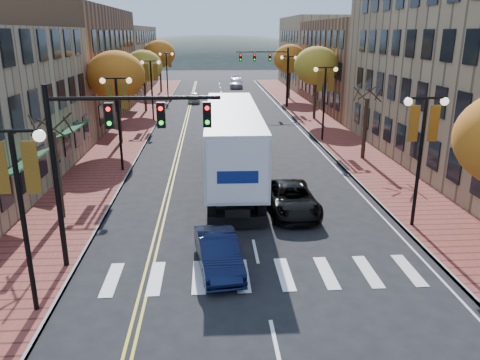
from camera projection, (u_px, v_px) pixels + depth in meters
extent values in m
plane|color=black|center=(267.00, 305.00, 15.62)|extent=(200.00, 200.00, 0.00)
cube|color=brown|center=(137.00, 124.00, 45.95)|extent=(4.00, 85.00, 0.15)
cube|color=brown|center=(317.00, 122.00, 47.06)|extent=(4.00, 85.00, 0.15)
cube|color=brown|center=(58.00, 65.00, 47.14)|extent=(12.00, 24.00, 11.00)
cube|color=#9E8966|center=(109.00, 59.00, 71.15)|extent=(12.00, 26.00, 9.50)
cube|color=brown|center=(381.00, 65.00, 55.20)|extent=(15.00, 24.00, 10.00)
cube|color=#9E8966|center=(333.00, 52.00, 75.97)|extent=(15.00, 20.00, 11.00)
cylinder|color=#382619|center=(58.00, 175.00, 21.99)|extent=(0.28, 0.28, 4.20)
cylinder|color=#382619|center=(119.00, 112.00, 37.10)|extent=(0.28, 0.28, 4.90)
ellipsoid|color=orange|center=(116.00, 76.00, 36.24)|extent=(4.48, 4.48, 3.81)
cylinder|color=#382619|center=(145.00, 90.00, 52.37)|extent=(0.28, 0.28, 4.55)
ellipsoid|color=gold|center=(143.00, 66.00, 51.57)|extent=(4.16, 4.16, 3.54)
cylinder|color=#382619|center=(160.00, 74.00, 69.42)|extent=(0.28, 0.28, 5.04)
ellipsoid|color=orange|center=(159.00, 54.00, 68.53)|extent=(4.61, 4.61, 3.92)
cylinder|color=#382619|center=(365.00, 129.00, 32.61)|extent=(0.28, 0.28, 4.20)
cylinder|color=#382619|center=(315.00, 94.00, 47.73)|extent=(0.28, 0.28, 4.90)
ellipsoid|color=gold|center=(316.00, 66.00, 46.86)|extent=(4.48, 4.48, 3.81)
cylinder|color=#382619|center=(289.00, 80.00, 62.96)|extent=(0.28, 0.28, 4.76)
ellipsoid|color=orange|center=(290.00, 59.00, 62.12)|extent=(4.35, 4.35, 3.70)
cylinder|color=black|center=(25.00, 228.00, 14.25)|extent=(0.16, 0.16, 6.00)
cylinder|color=black|center=(10.00, 131.00, 13.34)|extent=(1.60, 0.10, 0.10)
sphere|color=#FFF2CC|center=(39.00, 136.00, 13.43)|extent=(0.36, 0.36, 0.36)
cube|color=orange|center=(0.00, 168.00, 13.64)|extent=(0.45, 0.03, 1.60)
cube|color=orange|center=(31.00, 168.00, 13.70)|extent=(0.45, 0.03, 1.60)
cylinder|color=black|center=(119.00, 127.00, 29.46)|extent=(0.16, 0.16, 6.00)
cylinder|color=black|center=(116.00, 78.00, 28.56)|extent=(1.60, 0.10, 0.10)
sphere|color=#FFF2CC|center=(102.00, 81.00, 28.55)|extent=(0.36, 0.36, 0.36)
sphere|color=#FFF2CC|center=(129.00, 81.00, 28.65)|extent=(0.36, 0.36, 0.36)
cube|color=orange|center=(110.00, 96.00, 28.86)|extent=(0.45, 0.03, 1.60)
cube|color=orange|center=(124.00, 96.00, 28.92)|extent=(0.45, 0.03, 1.60)
cylinder|color=black|center=(152.00, 92.00, 46.58)|extent=(0.16, 0.16, 6.00)
cylinder|color=black|center=(150.00, 61.00, 45.68)|extent=(1.60, 0.10, 0.10)
sphere|color=#FFF2CC|center=(142.00, 62.00, 45.67)|extent=(0.36, 0.36, 0.36)
sphere|color=#FFF2CC|center=(159.00, 62.00, 45.77)|extent=(0.36, 0.36, 0.36)
cube|color=orange|center=(146.00, 72.00, 45.98)|extent=(0.45, 0.03, 1.60)
cube|color=orange|center=(156.00, 72.00, 46.04)|extent=(0.45, 0.03, 1.60)
cylinder|color=black|center=(167.00, 76.00, 63.70)|extent=(0.16, 0.16, 6.00)
cylinder|color=black|center=(166.00, 53.00, 62.80)|extent=(1.60, 0.10, 0.10)
sphere|color=#FFF2CC|center=(160.00, 54.00, 62.79)|extent=(0.36, 0.36, 0.36)
sphere|color=#FFF2CC|center=(172.00, 54.00, 62.89)|extent=(0.36, 0.36, 0.36)
cube|color=orange|center=(163.00, 61.00, 63.10)|extent=(0.45, 0.03, 1.60)
cube|color=orange|center=(170.00, 61.00, 63.16)|extent=(0.45, 0.03, 1.60)
cylinder|color=black|center=(419.00, 165.00, 20.88)|extent=(0.16, 0.16, 6.00)
cylinder|color=black|center=(427.00, 98.00, 19.97)|extent=(1.60, 0.10, 0.10)
sphere|color=#FFF2CC|center=(408.00, 102.00, 19.97)|extent=(0.36, 0.36, 0.36)
sphere|color=#FFF2CC|center=(445.00, 101.00, 20.07)|extent=(0.36, 0.36, 0.36)
cube|color=orange|center=(414.00, 124.00, 20.28)|extent=(0.45, 0.03, 1.60)
cube|color=orange|center=(434.00, 123.00, 20.33)|extent=(0.45, 0.03, 1.60)
cylinder|color=black|center=(324.00, 105.00, 38.00)|extent=(0.16, 0.16, 6.00)
cylinder|color=black|center=(326.00, 67.00, 37.09)|extent=(1.60, 0.10, 0.10)
sphere|color=#FFF2CC|center=(316.00, 69.00, 37.09)|extent=(0.36, 0.36, 0.36)
sphere|color=#FFF2CC|center=(336.00, 69.00, 37.19)|extent=(0.36, 0.36, 0.36)
cube|color=orange|center=(320.00, 82.00, 37.40)|extent=(0.45, 0.03, 1.60)
cube|color=orange|center=(331.00, 81.00, 37.45)|extent=(0.45, 0.03, 1.60)
cylinder|color=black|center=(288.00, 82.00, 55.12)|extent=(0.16, 0.16, 6.00)
cylinder|color=black|center=(289.00, 56.00, 54.21)|extent=(1.60, 0.10, 0.10)
sphere|color=#FFF2CC|center=(282.00, 58.00, 54.21)|extent=(0.36, 0.36, 0.36)
sphere|color=#FFF2CC|center=(296.00, 58.00, 54.31)|extent=(0.36, 0.36, 0.36)
cube|color=orange|center=(285.00, 66.00, 54.52)|extent=(0.45, 0.03, 1.60)
cube|color=orange|center=(292.00, 66.00, 54.57)|extent=(0.45, 0.03, 1.60)
cylinder|color=black|center=(56.00, 182.00, 16.96)|extent=(0.20, 0.20, 7.00)
cylinder|color=black|center=(134.00, 98.00, 16.23)|extent=(6.00, 0.14, 0.14)
cube|color=black|center=(109.00, 116.00, 16.36)|extent=(0.30, 0.25, 0.90)
sphere|color=#FF0C0C|center=(108.00, 109.00, 16.15)|extent=(0.16, 0.16, 0.16)
cube|color=black|center=(161.00, 115.00, 16.47)|extent=(0.30, 0.25, 0.90)
sphere|color=#FF0C0C|center=(160.00, 109.00, 16.26)|extent=(0.16, 0.16, 0.16)
cube|color=black|center=(207.00, 115.00, 16.57)|extent=(0.30, 0.25, 0.90)
sphere|color=#FF0C0C|center=(207.00, 108.00, 16.36)|extent=(0.16, 0.16, 0.16)
cylinder|color=black|center=(287.00, 78.00, 54.96)|extent=(0.20, 0.20, 7.00)
cylinder|color=black|center=(262.00, 52.00, 53.87)|extent=(6.00, 0.14, 0.14)
cube|color=black|center=(270.00, 57.00, 54.11)|extent=(0.30, 0.25, 0.90)
sphere|color=#FF0C0C|center=(270.00, 55.00, 53.90)|extent=(0.16, 0.16, 0.16)
cube|color=black|center=(254.00, 57.00, 54.00)|extent=(0.30, 0.25, 0.90)
sphere|color=#FF0C0C|center=(255.00, 55.00, 53.79)|extent=(0.16, 0.16, 0.16)
cube|color=black|center=(240.00, 57.00, 53.90)|extent=(0.30, 0.25, 0.90)
sphere|color=#FF0C0C|center=(241.00, 55.00, 53.69)|extent=(0.16, 0.16, 0.16)
cube|color=black|center=(233.00, 168.00, 27.77)|extent=(1.39, 14.65, 0.39)
cube|color=silver|center=(232.00, 136.00, 27.18)|extent=(3.19, 14.68, 3.15)
cube|color=black|center=(229.00, 125.00, 36.07)|extent=(2.87, 3.43, 2.81)
cylinder|color=black|center=(212.00, 211.00, 22.27)|extent=(0.41, 1.13, 1.13)
cylinder|color=black|center=(261.00, 210.00, 22.37)|extent=(0.41, 1.13, 1.13)
cylinder|color=black|center=(212.00, 201.00, 23.55)|extent=(0.41, 1.13, 1.13)
cylinder|color=black|center=(259.00, 200.00, 23.66)|extent=(0.41, 1.13, 1.13)
cylinder|color=black|center=(214.00, 145.00, 35.13)|extent=(0.41, 1.13, 1.13)
cylinder|color=black|center=(245.00, 145.00, 35.23)|extent=(0.41, 1.13, 1.13)
cylinder|color=black|center=(214.00, 138.00, 37.49)|extent=(0.41, 1.13, 1.13)
cylinder|color=black|center=(243.00, 138.00, 37.59)|extent=(0.41, 1.13, 1.13)
imported|color=black|center=(218.00, 253.00, 17.78)|extent=(1.98, 4.32, 1.37)
imported|color=black|center=(291.00, 199.00, 23.43)|extent=(2.46, 5.20, 1.43)
imported|color=silver|center=(194.00, 97.00, 60.13)|extent=(1.55, 3.77, 1.28)
imported|color=#A3A3AA|center=(236.00, 83.00, 75.92)|extent=(2.32, 5.16, 1.47)
imported|color=#9A99A0|center=(235.00, 79.00, 84.06)|extent=(1.42, 3.97, 1.30)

